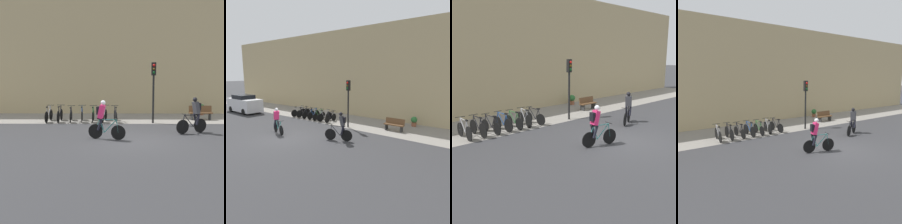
% 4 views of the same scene
% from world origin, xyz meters
% --- Properties ---
extents(ground, '(200.00, 200.00, 0.00)m').
position_xyz_m(ground, '(0.00, 0.00, 0.00)').
color(ground, '#333335').
extents(kerb_strip, '(44.00, 4.50, 0.01)m').
position_xyz_m(kerb_strip, '(0.00, 6.75, 0.00)').
color(kerb_strip, gray).
rests_on(kerb_strip, ground).
extents(building_facade, '(44.00, 0.60, 8.27)m').
position_xyz_m(building_facade, '(0.00, 9.30, 4.13)').
color(building_facade, tan).
rests_on(building_facade, ground).
extents(cyclist_pink, '(1.70, 0.61, 1.78)m').
position_xyz_m(cyclist_pink, '(-1.41, 0.39, 0.95)').
color(cyclist_pink, black).
rests_on(cyclist_pink, ground).
extents(cyclist_grey, '(1.64, 0.73, 1.80)m').
position_xyz_m(cyclist_grey, '(3.10, 1.80, 0.95)').
color(cyclist_grey, black).
rests_on(cyclist_grey, ground).
extents(parked_bike_0, '(0.46, 1.72, 0.98)m').
position_xyz_m(parked_bike_0, '(-4.92, 5.33, 0.41)').
color(parked_bike_0, black).
rests_on(parked_bike_0, ground).
extents(parked_bike_1, '(0.46, 1.73, 0.99)m').
position_xyz_m(parked_bike_1, '(-4.24, 5.33, 0.41)').
color(parked_bike_1, black).
rests_on(parked_bike_1, ground).
extents(parked_bike_2, '(0.46, 1.67, 0.95)m').
position_xyz_m(parked_bike_2, '(-3.56, 5.33, 0.39)').
color(parked_bike_2, black).
rests_on(parked_bike_2, ground).
extents(parked_bike_3, '(0.46, 1.64, 0.98)m').
position_xyz_m(parked_bike_3, '(-2.88, 5.33, 0.40)').
color(parked_bike_3, black).
rests_on(parked_bike_3, ground).
extents(parked_bike_4, '(0.46, 1.62, 0.96)m').
position_xyz_m(parked_bike_4, '(-2.20, 5.33, 0.39)').
color(parked_bike_4, black).
rests_on(parked_bike_4, ground).
extents(parked_bike_5, '(0.46, 1.66, 0.99)m').
position_xyz_m(parked_bike_5, '(-1.52, 5.33, 0.41)').
color(parked_bike_5, black).
rests_on(parked_bike_5, ground).
extents(parked_bike_6, '(0.46, 1.64, 0.96)m').
position_xyz_m(parked_bike_6, '(-0.83, 5.33, 0.39)').
color(parked_bike_6, black).
rests_on(parked_bike_6, ground).
extents(traffic_light_pole, '(0.26, 0.30, 3.58)m').
position_xyz_m(traffic_light_pole, '(1.40, 4.80, 2.48)').
color(traffic_light_pole, black).
rests_on(traffic_light_pole, ground).
extents(bench, '(1.45, 0.44, 0.89)m').
position_xyz_m(bench, '(4.59, 6.11, 0.46)').
color(bench, brown).
rests_on(bench, ground).
extents(potted_plant, '(0.48, 0.48, 0.78)m').
position_xyz_m(potted_plant, '(5.23, 8.28, 0.44)').
color(potted_plant, brown).
rests_on(potted_plant, ground).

